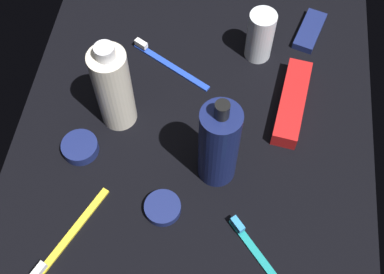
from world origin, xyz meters
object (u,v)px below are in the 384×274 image
object	(u,v)px
deodorant_stick	(260,36)
toothbrush_teal	(261,259)
cream_tin_left	(163,208)
toothbrush_yellow	(67,238)
cream_tin_right	(80,147)
bodywash_bottle	(113,88)
snack_bar_navy	(310,31)
toothpaste_box_red	(292,102)
toothbrush_blue	(167,62)
lotion_bottle	(219,145)

from	to	relation	value
deodorant_stick	toothbrush_teal	xyz separation A→B (cm)	(-41.09, -3.49, -4.78)
deodorant_stick	cream_tin_left	world-z (taller)	deodorant_stick
toothbrush_yellow	cream_tin_right	world-z (taller)	same
bodywash_bottle	toothbrush_yellow	world-z (taller)	bodywash_bottle
toothbrush_teal	cream_tin_left	bearing A→B (deg)	69.56
toothbrush_teal	snack_bar_navy	size ratio (longest dim) A/B	1.37
toothpaste_box_red	snack_bar_navy	distance (cm)	18.83
cream_tin_left	cream_tin_right	bearing A→B (deg)	60.61
bodywash_bottle	toothbrush_teal	bearing A→B (deg)	-130.15
cream_tin_right	toothbrush_blue	bearing A→B (deg)	-29.68
snack_bar_navy	cream_tin_left	xyz separation A→B (cm)	(-41.71, 23.30, 0.05)
lotion_bottle	cream_tin_right	bearing A→B (deg)	88.41
toothbrush_blue	snack_bar_navy	xyz separation A→B (cm)	(11.73, -27.52, 0.14)
deodorant_stick	toothbrush_blue	size ratio (longest dim) A/B	0.66
deodorant_stick	toothpaste_box_red	world-z (taller)	deodorant_stick
lotion_bottle	toothpaste_box_red	bearing A→B (deg)	-39.74
toothbrush_yellow	toothbrush_blue	bearing A→B (deg)	-15.23
deodorant_stick	toothbrush_blue	xyz separation A→B (cm)	(-4.91, 17.37, -4.78)
cream_tin_right	lotion_bottle	bearing A→B (deg)	-91.59
toothbrush_yellow	snack_bar_navy	bearing A→B (deg)	-37.64
toothbrush_yellow	cream_tin_right	size ratio (longest dim) A/B	2.64
deodorant_stick	toothbrush_yellow	bearing A→B (deg)	146.79
lotion_bottle	cream_tin_left	size ratio (longest dim) A/B	3.39
bodywash_bottle	toothpaste_box_red	bearing A→B (deg)	-78.70
toothbrush_blue	cream_tin_right	size ratio (longest dim) A/B	2.55
lotion_bottle	bodywash_bottle	xyz separation A→B (cm)	(8.54, 18.77, -0.12)
toothbrush_teal	lotion_bottle	bearing A→B (deg)	30.69
cream_tin_right	snack_bar_navy	bearing A→B (deg)	-50.40
toothbrush_blue	bodywash_bottle	bearing A→B (deg)	153.19
toothpaste_box_red	cream_tin_left	size ratio (longest dim) A/B	2.91
toothbrush_yellow	snack_bar_navy	world-z (taller)	toothbrush_yellow
bodywash_bottle	cream_tin_left	distance (cm)	21.68
toothbrush_blue	cream_tin_right	world-z (taller)	same
lotion_bottle	toothbrush_teal	xyz separation A→B (cm)	(-14.62, -8.68, -8.42)
snack_bar_navy	cream_tin_right	size ratio (longest dim) A/B	1.63
lotion_bottle	cream_tin_right	distance (cm)	25.39
toothbrush_yellow	deodorant_stick	bearing A→B (deg)	-33.21
toothbrush_yellow	snack_bar_navy	xyz separation A→B (cm)	(48.75, -37.60, 0.14)
toothbrush_blue	cream_tin_right	distance (cm)	24.06
toothpaste_box_red	snack_bar_navy	world-z (taller)	toothpaste_box_red
snack_bar_navy	toothbrush_teal	bearing A→B (deg)	-171.14
bodywash_bottle	cream_tin_left	xyz separation A→B (cm)	(-16.95, -10.81, -8.11)
deodorant_stick	snack_bar_navy	size ratio (longest dim) A/B	1.04
lotion_bottle	cream_tin_right	xyz separation A→B (cm)	(0.67, 24.09, -8.00)
lotion_bottle	toothbrush_teal	size ratio (longest dim) A/B	1.43
bodywash_bottle	snack_bar_navy	xyz separation A→B (cm)	(24.76, -34.11, -8.16)
toothpaste_box_red	cream_tin_right	bearing A→B (deg)	118.96
cream_tin_left	bodywash_bottle	bearing A→B (deg)	32.51
toothbrush_teal	snack_bar_navy	xyz separation A→B (cm)	(47.91, -6.67, 0.14)
snack_bar_navy	cream_tin_left	world-z (taller)	cream_tin_left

